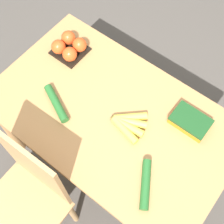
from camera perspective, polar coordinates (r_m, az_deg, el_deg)
ground_plane at (r=2.31m, az=0.00°, el=-8.63°), size 12.00×12.00×0.00m
dining_table at (r=1.73m, az=0.00°, el=-2.02°), size 1.31×0.80×0.72m
chair at (r=1.76m, az=-15.08°, el=-14.87°), size 0.43×0.41×1.01m
banana_bunch at (r=1.59m, az=2.93°, el=-2.12°), size 0.19×0.19×0.04m
tomato_pack at (r=1.84m, az=-7.83°, el=11.79°), size 0.18×0.18×0.09m
carrot_bag at (r=1.64m, az=14.18°, el=-1.61°), size 0.20×0.13×0.05m
cucumber_near at (r=1.67m, az=-10.16°, el=1.58°), size 0.23×0.13×0.04m
cucumber_far at (r=1.49m, az=6.15°, el=-13.00°), size 0.16×0.22×0.04m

